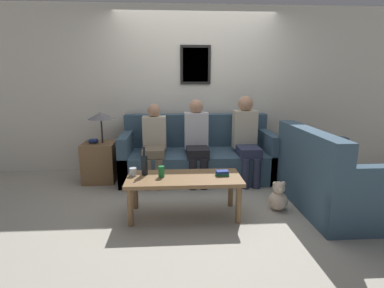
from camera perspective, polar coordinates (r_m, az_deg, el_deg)
The scene contains 14 objects.
ground_plane at distance 4.16m, azimuth 1.65°, elevation -8.67°, with size 16.00×16.00×0.00m, color #ADA899.
wall_back at distance 4.92m, azimuth 0.62°, elevation 10.19°, with size 9.00×0.08×2.60m.
couch_main at distance 4.59m, azimuth 1.03°, elevation -2.47°, with size 2.25×0.93×0.94m.
couch_side at distance 3.89m, azimuth 25.06°, elevation -6.48°, with size 0.93×1.47×0.94m.
coffee_table at distance 3.30m, azimuth -1.52°, elevation -7.23°, with size 1.24×0.55×0.45m.
side_table_with_lamp at distance 4.60m, azimuth -17.10°, elevation -2.40°, with size 0.47×0.46×1.03m.
wine_bottle at distance 3.35m, azimuth -9.05°, elevation -3.84°, with size 0.07×0.07×0.32m.
drinking_glass at distance 3.36m, azimuth -11.17°, elevation -5.22°, with size 0.08×0.08×0.09m.
book_stack at distance 3.33m, azimuth 5.77°, elevation -5.53°, with size 0.15×0.10×0.05m.
soda_can at distance 3.27m, azimuth -5.85°, elevation -5.26°, with size 0.07×0.07×0.12m.
person_left at distance 4.36m, azimuth -7.21°, elevation 0.53°, with size 0.34×0.64×1.13m.
person_middle at distance 4.32m, azimuth 0.91°, elevation 1.03°, with size 0.34×0.61×1.20m.
person_right at distance 4.45m, azimuth 10.30°, elevation 1.52°, with size 0.34×0.64×1.24m.
teddy_bear at distance 3.65m, azimuth 16.10°, elevation -9.77°, with size 0.22×0.22×0.35m.
Camera 1 is at (-0.36, -3.86, 1.51)m, focal length 28.00 mm.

